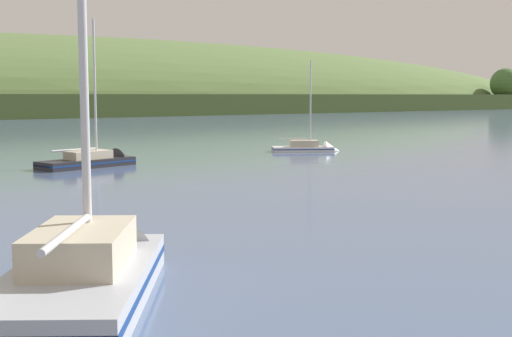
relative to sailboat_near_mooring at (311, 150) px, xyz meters
name	(u,v)px	position (x,y,z in m)	size (l,w,h in m)	color
far_shoreline_hill	(112,111)	(33.24, 155.67, 0.15)	(574.69, 153.54, 46.33)	#3C4E24
sailboat_near_mooring	(311,150)	(0.00, 0.00, 0.00)	(6.58, 4.46, 9.36)	white
sailboat_midwater_white	(90,280)	(-31.36, -34.14, 0.15)	(7.30, 9.56, 13.34)	#ADB2BC
sailboat_outer_reach	(98,163)	(-21.18, -2.71, 0.04)	(8.44, 4.89, 11.86)	#232328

